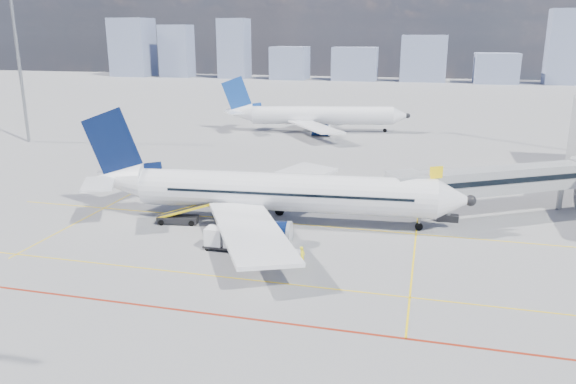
{
  "coord_description": "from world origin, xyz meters",
  "views": [
    {
      "loc": [
        14.58,
        -44.71,
        18.77
      ],
      "look_at": [
        1.73,
        5.76,
        4.0
      ],
      "focal_mm": 35.0,
      "sensor_mm": 36.0,
      "label": 1
    }
  ],
  "objects_px": {
    "main_aircraft": "(268,192)",
    "baggage_tug": "(288,253)",
    "belt_loader": "(179,218)",
    "ramp_worker": "(302,256)",
    "cargo_dolly": "(224,238)",
    "second_aircraft": "(314,116)"
  },
  "relations": [
    {
      "from": "cargo_dolly",
      "to": "belt_loader",
      "type": "xyz_separation_m",
      "value": [
        -7.02,
        5.64,
        -0.48
      ]
    },
    {
      "from": "main_aircraft",
      "to": "ramp_worker",
      "type": "bearing_deg",
      "value": -64.74
    },
    {
      "from": "second_aircraft",
      "to": "baggage_tug",
      "type": "height_order",
      "value": "second_aircraft"
    },
    {
      "from": "main_aircraft",
      "to": "ramp_worker",
      "type": "xyz_separation_m",
      "value": [
        5.89,
        -10.18,
        -2.35
      ]
    },
    {
      "from": "main_aircraft",
      "to": "belt_loader",
      "type": "relative_size",
      "value": 6.71
    },
    {
      "from": "cargo_dolly",
      "to": "ramp_worker",
      "type": "height_order",
      "value": "cargo_dolly"
    },
    {
      "from": "main_aircraft",
      "to": "baggage_tug",
      "type": "xyz_separation_m",
      "value": [
        4.47,
        -9.44,
        -2.51
      ]
    },
    {
      "from": "second_aircraft",
      "to": "ramp_worker",
      "type": "relative_size",
      "value": 21.04
    },
    {
      "from": "main_aircraft",
      "to": "belt_loader",
      "type": "bearing_deg",
      "value": -167.75
    },
    {
      "from": "main_aircraft",
      "to": "baggage_tug",
      "type": "distance_m",
      "value": 10.74
    },
    {
      "from": "baggage_tug",
      "to": "cargo_dolly",
      "type": "bearing_deg",
      "value": 171.6
    },
    {
      "from": "belt_loader",
      "to": "ramp_worker",
      "type": "height_order",
      "value": "belt_loader"
    },
    {
      "from": "baggage_tug",
      "to": "belt_loader",
      "type": "xyz_separation_m",
      "value": [
        -13.18,
        6.77,
        -0.09
      ]
    },
    {
      "from": "main_aircraft",
      "to": "second_aircraft",
      "type": "bearing_deg",
      "value": 92.11
    },
    {
      "from": "baggage_tug",
      "to": "belt_loader",
      "type": "distance_m",
      "value": 14.82
    },
    {
      "from": "baggage_tug",
      "to": "ramp_worker",
      "type": "bearing_deg",
      "value": -25.83
    },
    {
      "from": "baggage_tug",
      "to": "main_aircraft",
      "type": "bearing_deg",
      "value": 117.29
    },
    {
      "from": "main_aircraft",
      "to": "belt_loader",
      "type": "xyz_separation_m",
      "value": [
        -8.71,
        -2.67,
        -2.6
      ]
    },
    {
      "from": "belt_loader",
      "to": "ramp_worker",
      "type": "xyz_separation_m",
      "value": [
        14.6,
        -7.51,
        0.25
      ]
    },
    {
      "from": "main_aircraft",
      "to": "cargo_dolly",
      "type": "relative_size",
      "value": 10.95
    },
    {
      "from": "main_aircraft",
      "to": "baggage_tug",
      "type": "height_order",
      "value": "main_aircraft"
    },
    {
      "from": "belt_loader",
      "to": "second_aircraft",
      "type": "bearing_deg",
      "value": 77.83
    }
  ]
}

